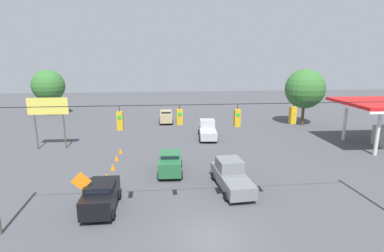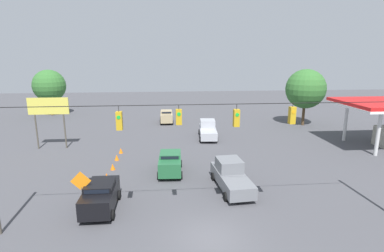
{
  "view_description": "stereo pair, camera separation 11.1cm",
  "coord_description": "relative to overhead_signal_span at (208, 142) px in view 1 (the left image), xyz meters",
  "views": [
    {
      "loc": [
        2.46,
        14.47,
        9.78
      ],
      "look_at": [
        -0.09,
        -12.02,
        3.54
      ],
      "focal_mm": 28.0,
      "sensor_mm": 36.0,
      "label": 1
    },
    {
      "loc": [
        2.35,
        14.48,
        9.78
      ],
      "look_at": [
        -0.09,
        -12.02,
        3.54
      ],
      "focal_mm": 28.0,
      "sensor_mm": 36.0,
      "label": 2
    }
  ],
  "objects": [
    {
      "name": "overhead_signal_span",
      "position": [
        0.0,
        0.0,
        0.0
      ],
      "size": [
        23.72,
        0.38,
        7.86
      ],
      "color": "#4C473D",
      "rests_on": "ground_plane"
    },
    {
      "name": "pickup_truck_grey_crossing_near",
      "position": [
        -2.5,
        -4.75,
        -4.07
      ],
      "size": [
        2.48,
        5.69,
        2.12
      ],
      "color": "slate",
      "rests_on": "ground_plane"
    },
    {
      "name": "ground_plane",
      "position": [
        0.01,
        1.5,
        -5.05
      ],
      "size": [
        140.0,
        140.0,
        0.0
      ],
      "primitive_type": "plane",
      "color": "#47474C"
    },
    {
      "name": "traffic_cone_farthest",
      "position": [
        6.98,
        -14.02,
        -4.77
      ],
      "size": [
        0.43,
        0.43,
        0.55
      ],
      "primitive_type": "cone",
      "color": "orange",
      "rests_on": "ground_plane"
    },
    {
      "name": "traffic_cone_fifth",
      "position": [
        7.07,
        -11.85,
        -4.77
      ],
      "size": [
        0.43,
        0.43,
        0.55
      ],
      "primitive_type": "cone",
      "color": "orange",
      "rests_on": "ground_plane"
    },
    {
      "name": "sedan_tan_withflow_deep",
      "position": [
        2.14,
        -28.23,
        -4.08
      ],
      "size": [
        1.97,
        4.24,
        1.86
      ],
      "color": "tan",
      "rests_on": "ground_plane"
    },
    {
      "name": "tree_horizon_left",
      "position": [
        21.41,
        -35.8,
        -0.07
      ],
      "size": [
        5.27,
        5.27,
        7.62
      ],
      "color": "#4C3823",
      "rests_on": "ground_plane"
    },
    {
      "name": "pickup_truck_silver_oncoming_deep",
      "position": [
        -2.82,
        -19.21,
        -4.07
      ],
      "size": [
        2.48,
        5.61,
        2.12
      ],
      "color": "#A8AAB2",
      "rests_on": "ground_plane"
    },
    {
      "name": "work_zone_sign",
      "position": [
        7.66,
        -1.88,
        -3.06
      ],
      "size": [
        1.27,
        0.06,
        2.84
      ],
      "color": "slate",
      "rests_on": "ground_plane"
    },
    {
      "name": "traffic_cone_third",
      "position": [
        7.18,
        -7.23,
        -4.77
      ],
      "size": [
        0.43,
        0.43,
        0.55
      ],
      "primitive_type": "cone",
      "color": "orange",
      "rests_on": "ground_plane"
    },
    {
      "name": "sedan_green_withflow_mid",
      "position": [
        2.0,
        -8.19,
        -4.08
      ],
      "size": [
        2.2,
        4.22,
        1.85
      ],
      "color": "#236038",
      "rests_on": "ground_plane"
    },
    {
      "name": "traffic_cone_fourth",
      "position": [
        7.04,
        -9.39,
        -4.77
      ],
      "size": [
        0.43,
        0.43,
        0.55
      ],
      "primitive_type": "cone",
      "color": "orange",
      "rests_on": "ground_plane"
    },
    {
      "name": "roadside_billboard",
      "position": [
        14.59,
        -16.39,
        -0.89
      ],
      "size": [
        4.18,
        0.16,
        5.53
      ],
      "color": "#4C473D",
      "rests_on": "ground_plane"
    },
    {
      "name": "traffic_cone_nearest",
      "position": [
        7.15,
        -3.02,
        -4.77
      ],
      "size": [
        0.43,
        0.43,
        0.55
      ],
      "primitive_type": "cone",
      "color": "orange",
      "rests_on": "ground_plane"
    },
    {
      "name": "sedan_black_parked_shoulder",
      "position": [
        6.63,
        -2.3,
        -4.08
      ],
      "size": [
        2.12,
        4.17,
        1.86
      ],
      "color": "black",
      "rests_on": "ground_plane"
    },
    {
      "name": "tree_horizon_right",
      "position": [
        -17.53,
        -24.73,
        0.2
      ],
      "size": [
        5.55,
        5.55,
        8.03
      ],
      "color": "#4C3823",
      "rests_on": "ground_plane"
    },
    {
      "name": "traffic_cone_second",
      "position": [
        7.09,
        -5.32,
        -4.77
      ],
      "size": [
        0.43,
        0.43,
        0.55
      ],
      "primitive_type": "cone",
      "color": "orange",
      "rests_on": "ground_plane"
    }
  ]
}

